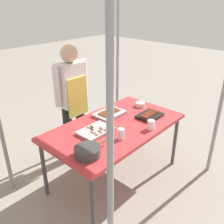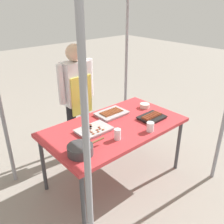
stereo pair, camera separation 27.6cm
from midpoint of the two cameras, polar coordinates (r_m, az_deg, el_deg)
name	(u,v)px [view 2 (the right image)]	position (r m, az deg, el deg)	size (l,w,h in m)	color
ground_plane	(115,177)	(3.22, 3.15, -14.99)	(18.00, 18.00, 0.00)	gray
stall_table	(115,129)	(2.82, 3.48, -4.12)	(1.60, 0.90, 0.75)	#C63338
tray_grilled_sausages	(152,117)	(2.99, 11.81, -1.23)	(0.31, 0.23, 0.06)	black
tray_meat_skewers	(94,130)	(2.67, -1.30, -4.24)	(0.37, 0.25, 0.04)	#ADADB2
tray_pork_links	(112,113)	(3.03, 2.50, -0.35)	(0.38, 0.27, 0.05)	#ADADB2
cooking_wok	(80,149)	(2.29, -3.88, -8.76)	(0.40, 0.24, 0.09)	#38383A
condiment_bowl	(145,106)	(3.27, 9.99, 1.40)	(0.13, 0.13, 0.06)	silver
drink_cup_near_edge	(117,134)	(2.51, 4.44, -5.23)	(0.07, 0.07, 0.12)	white
drink_cup_by_wok	(150,127)	(2.71, 11.74, -3.45)	(0.08, 0.08, 0.10)	white
vendor_woman	(77,94)	(3.23, -5.69, 4.14)	(0.52, 0.23, 1.57)	black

